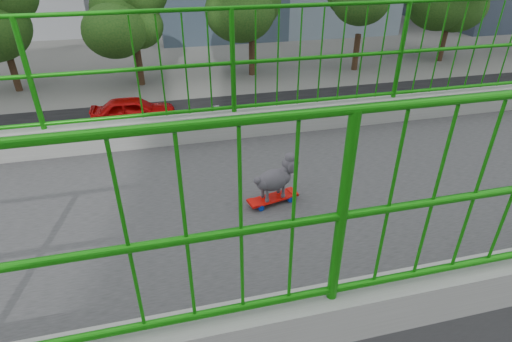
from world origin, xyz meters
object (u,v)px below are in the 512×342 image
Objects in this scene: poodle at (276,178)px; car_5 at (456,226)px; car_2 at (73,174)px; car_4 at (134,111)px; skateboard at (273,199)px; car_1 at (322,189)px; car_3 at (269,121)px; car_0 at (92,286)px.

poodle reaches higher than car_5.
car_4 is (-6.40, 2.23, -0.02)m from car_2.
car_1 is at bearing 140.16° from skateboard.
poodle reaches higher than car_4.
car_3 is 7.48m from car_4.
skateboard is 12.17m from car_1.
car_0 is 8.61m from car_1.
car_0 is at bearing -90.00° from car_5.
car_5 is (3.20, 3.50, -0.00)m from car_1.
car_0 reaches higher than car_1.
car_2 reaches higher than car_0.
car_3 reaches higher than car_2.
car_3 is at bearing -115.34° from car_4.
skateboard is at bearing -159.58° from car_2.
car_4 is at bearing 64.66° from car_3.
car_1 reaches higher than car_5.
car_0 is (-6.04, -3.31, -6.34)m from skateboard.
car_0 is 11.49m from car_5.
car_2 is at bearing 160.76° from car_4.
poodle is 0.10× the size of car_0.
car_2 reaches higher than car_1.
skateboard is at bearing 164.42° from car_3.
skateboard is 12.01m from car_5.
skateboard is 1.11× the size of poodle.
car_5 is at bearing 47.54° from car_1.
skateboard is 0.08× the size of car_2.
car_1 is 0.72× the size of car_3.
car_5 is at bearing 113.47° from skateboard.
car_3 is at bearing -177.12° from car_1.
car_2 is at bearing 109.59° from car_3.
car_3 reaches higher than car_0.
car_4 is 1.13× the size of car_5.
poodle is 20.06m from car_4.
car_0 is 0.75× the size of car_3.
skateboard is at bearing -172.75° from car_4.
car_3 is at bearing 151.53° from poodle.
skateboard is 0.11× the size of car_0.
car_2 is 1.43× the size of car_5.
car_3 is (-9.60, 7.67, 0.10)m from car_0.
car_0 is 1.04× the size of car_1.
skateboard is 0.08× the size of car_3.
car_1 is (-9.23, 4.66, -6.59)m from poodle.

